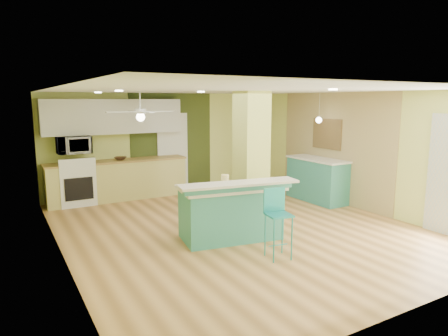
{
  "coord_description": "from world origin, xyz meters",
  "views": [
    {
      "loc": [
        -3.74,
        -6.05,
        2.32
      ],
      "look_at": [
        -0.03,
        0.4,
        1.06
      ],
      "focal_mm": 32.0,
      "sensor_mm": 36.0,
      "label": 1
    }
  ],
  "objects": [
    {
      "name": "ceiling_fan",
      "position": [
        -1.1,
        2.0,
        2.08
      ],
      "size": [
        1.41,
        1.41,
        0.61
      ],
      "color": "silver",
      "rests_on": "ceiling"
    },
    {
      "name": "ceiling",
      "position": [
        0.0,
        0.0,
        2.5
      ],
      "size": [
        6.0,
        7.0,
        0.01
      ],
      "primitive_type": "cube",
      "color": "white",
      "rests_on": "wall_back"
    },
    {
      "name": "wall_front",
      "position": [
        0.0,
        -3.5,
        1.25
      ],
      "size": [
        6.0,
        0.01,
        2.5
      ],
      "primitive_type": "cube",
      "color": "#DCE77B",
      "rests_on": "floor"
    },
    {
      "name": "column",
      "position": [
        0.65,
        0.5,
        1.25
      ],
      "size": [
        0.55,
        0.55,
        2.5
      ],
      "primitive_type": "cube",
      "color": "#C0C75C",
      "rests_on": "floor"
    },
    {
      "name": "wood_panel",
      "position": [
        2.99,
        0.6,
        1.25
      ],
      "size": [
        0.02,
        3.4,
        2.5
      ],
      "primitive_type": "cube",
      "color": "#9B8659",
      "rests_on": "floor"
    },
    {
      "name": "pendant_lamp",
      "position": [
        2.65,
        0.75,
        1.88
      ],
      "size": [
        0.14,
        0.14,
        0.69
      ],
      "color": "silver",
      "rests_on": "ceiling"
    },
    {
      "name": "wall_right",
      "position": [
        3.0,
        0.0,
        1.25
      ],
      "size": [
        0.01,
        7.0,
        2.5
      ],
      "primitive_type": "cube",
      "color": "#DCE77B",
      "rests_on": "floor"
    },
    {
      "name": "interior_door",
      "position": [
        0.2,
        3.46,
        1.0
      ],
      "size": [
        0.82,
        0.05,
        2.0
      ],
      "primitive_type": "cube",
      "color": "white",
      "rests_on": "floor"
    },
    {
      "name": "olive_accent",
      "position": [
        0.2,
        3.49,
        1.25
      ],
      "size": [
        2.2,
        0.02,
        2.5
      ],
      "primitive_type": "cube",
      "color": "#3C491D",
      "rests_on": "floor"
    },
    {
      "name": "floor",
      "position": [
        0.0,
        0.0,
        -0.01
      ],
      "size": [
        6.0,
        7.0,
        0.01
      ],
      "primitive_type": "cube",
      "color": "olive",
      "rests_on": "ground"
    },
    {
      "name": "microwave",
      "position": [
        -2.25,
        3.2,
        1.35
      ],
      "size": [
        0.7,
        0.48,
        0.39
      ],
      "primitive_type": "imported",
      "color": "white",
      "rests_on": "wall_back"
    },
    {
      "name": "stove",
      "position": [
        -2.25,
        3.19,
        0.46
      ],
      "size": [
        0.76,
        0.66,
        1.08
      ],
      "color": "white",
      "rests_on": "floor"
    },
    {
      "name": "bar_stool",
      "position": [
        -0.22,
        -1.49,
        0.7
      ],
      "size": [
        0.4,
        0.4,
        1.04
      ],
      "rotation": [
        0.0,
        0.0,
        -0.18
      ],
      "color": "teal",
      "rests_on": "floor"
    },
    {
      "name": "upper_cabinets",
      "position": [
        -1.3,
        3.32,
        1.95
      ],
      "size": [
        3.2,
        0.34,
        0.8
      ],
      "primitive_type": "cube",
      "color": "silver",
      "rests_on": "wall_back"
    },
    {
      "name": "fruit_bowl",
      "position": [
        -1.23,
        3.2,
        0.97
      ],
      "size": [
        0.38,
        0.38,
        0.07
      ],
      "primitive_type": "imported",
      "rotation": [
        0.0,
        0.0,
        -0.43
      ],
      "color": "#3C2718",
      "rests_on": "kitchen_run"
    },
    {
      "name": "kitchen_run",
      "position": [
        -1.3,
        3.2,
        0.47
      ],
      "size": [
        3.25,
        0.63,
        0.94
      ],
      "color": "#CFC56C",
      "rests_on": "floor"
    },
    {
      "name": "wall_back",
      "position": [
        0.0,
        3.5,
        1.25
      ],
      "size": [
        6.0,
        0.01,
        2.5
      ],
      "primitive_type": "cube",
      "color": "#DCE77B",
      "rests_on": "floor"
    },
    {
      "name": "canister",
      "position": [
        -0.37,
        -0.22,
        0.98
      ],
      "size": [
        0.14,
        0.14,
        0.16
      ],
      "primitive_type": "cylinder",
      "color": "yellow",
      "rests_on": "peninsula"
    },
    {
      "name": "side_counter",
      "position": [
        2.7,
        0.78,
        0.5
      ],
      "size": [
        0.66,
        1.55,
        1.0
      ],
      "color": "teal",
      "rests_on": "floor"
    },
    {
      "name": "peninsula",
      "position": [
        -0.39,
        -0.45,
        0.48
      ],
      "size": [
        1.99,
        1.32,
        1.04
      ],
      "rotation": [
        0.0,
        0.0,
        -0.16
      ],
      "color": "teal",
      "rests_on": "floor"
    },
    {
      "name": "wall_left",
      "position": [
        -3.0,
        0.0,
        1.25
      ],
      "size": [
        0.01,
        7.0,
        2.5
      ],
      "primitive_type": "cube",
      "color": "#DCE77B",
      "rests_on": "floor"
    },
    {
      "name": "wall_decor",
      "position": [
        2.96,
        0.8,
        1.55
      ],
      "size": [
        0.03,
        0.9,
        0.7
      ],
      "primitive_type": "cube",
      "color": "brown",
      "rests_on": "wood_panel"
    }
  ]
}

